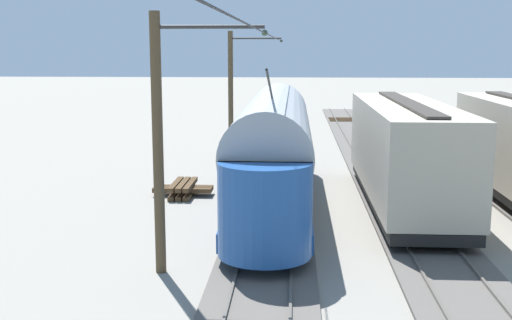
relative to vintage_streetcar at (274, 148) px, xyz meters
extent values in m
plane|color=gray|center=(-4.88, 1.39, -2.26)|extent=(220.00, 220.00, 0.00)
cube|color=#47331E|center=(-9.75, -30.61, -2.15)|extent=(2.50, 0.24, 0.08)
cube|color=#47331E|center=(-9.75, -29.96, -2.15)|extent=(2.50, 0.24, 0.08)
cube|color=#47331E|center=(-9.75, -29.31, -2.15)|extent=(2.50, 0.24, 0.08)
cube|color=#47331E|center=(-9.75, -28.66, -2.15)|extent=(2.50, 0.24, 0.08)
cube|color=#47331E|center=(-9.75, -28.01, -2.15)|extent=(2.50, 0.24, 0.08)
cube|color=#56514C|center=(-4.88, 1.39, -2.21)|extent=(2.80, 80.00, 0.10)
cube|color=#59544C|center=(-4.16, 1.39, -2.12)|extent=(0.07, 80.00, 0.08)
cube|color=#59544C|center=(-5.59, 1.39, -2.12)|extent=(0.07, 80.00, 0.08)
cube|color=#47331E|center=(-4.88, -30.61, -2.15)|extent=(2.50, 0.24, 0.08)
cube|color=#47331E|center=(-4.88, -29.96, -2.15)|extent=(2.50, 0.24, 0.08)
cube|color=#47331E|center=(-4.88, -29.31, -2.15)|extent=(2.50, 0.24, 0.08)
cube|color=#47331E|center=(-4.88, -28.66, -2.15)|extent=(2.50, 0.24, 0.08)
cube|color=#47331E|center=(-4.88, -28.01, -2.15)|extent=(2.50, 0.24, 0.08)
cube|color=#56514C|center=(0.00, 1.39, -2.21)|extent=(2.80, 80.00, 0.10)
cube|color=#59544C|center=(0.72, 1.39, -2.12)|extent=(0.07, 80.00, 0.08)
cube|color=#59544C|center=(-0.72, 1.39, -2.12)|extent=(0.07, 80.00, 0.08)
cube|color=#47331E|center=(0.00, -30.61, -2.15)|extent=(2.50, 0.24, 0.08)
cube|color=#47331E|center=(0.00, -29.96, -2.15)|extent=(2.50, 0.24, 0.08)
cube|color=#47331E|center=(0.00, -29.31, -2.15)|extent=(2.50, 0.24, 0.08)
cube|color=#47331E|center=(0.00, -28.66, -2.15)|extent=(2.50, 0.24, 0.08)
cube|color=#47331E|center=(0.00, -28.01, -2.15)|extent=(2.50, 0.24, 0.08)
cube|color=#1E4C93|center=(0.00, 0.01, -1.55)|extent=(2.65, 14.26, 0.55)
cube|color=#1E4C93|center=(0.00, 0.01, -0.80)|extent=(2.55, 14.26, 0.95)
cube|color=silver|center=(0.00, 0.01, 0.20)|extent=(2.55, 14.26, 1.05)
cylinder|color=#999EA3|center=(0.00, 0.01, 0.72)|extent=(2.65, 13.97, 2.65)
cylinder|color=#1E4C93|center=(0.00, -7.07, -0.55)|extent=(2.55, 2.55, 2.55)
cylinder|color=#1E4C93|center=(0.00, 7.09, -0.55)|extent=(2.55, 2.55, 2.55)
cube|color=black|center=(0.00, -8.21, 0.46)|extent=(1.63, 0.08, 0.36)
cube|color=black|center=(0.00, -8.25, 0.15)|extent=(1.73, 0.06, 0.80)
cube|color=black|center=(-1.29, 0.01, 0.20)|extent=(0.04, 11.98, 0.80)
cube|color=black|center=(1.29, 0.01, 0.20)|extent=(0.04, 11.98, 0.80)
cylinder|color=silver|center=(0.00, -8.33, -0.80)|extent=(0.24, 0.06, 0.24)
cube|color=gray|center=(0.00, -8.27, -1.73)|extent=(1.94, 0.12, 0.20)
cylinder|color=black|center=(0.00, 4.26, 2.59)|extent=(0.07, 4.25, 1.14)
cylinder|color=black|center=(-0.72, -4.56, -1.70)|extent=(0.10, 0.76, 0.76)
cylinder|color=black|center=(0.72, -4.56, -1.70)|extent=(0.10, 0.76, 0.76)
cylinder|color=black|center=(-0.72, 4.57, -1.70)|extent=(0.10, 0.76, 0.76)
cylinder|color=black|center=(0.72, 4.57, -1.70)|extent=(0.10, 0.76, 0.76)
cylinder|color=black|center=(-9.03, -4.76, -1.66)|extent=(0.10, 0.84, 0.84)
cube|color=#B2A893|center=(-4.88, 0.01, 0.07)|extent=(2.90, 11.80, 3.20)
cube|color=#332D28|center=(-4.88, 0.01, 1.73)|extent=(0.70, 10.62, 0.08)
cube|color=black|center=(-4.88, 0.01, -1.73)|extent=(2.70, 11.80, 0.36)
cube|color=black|center=(-6.36, 0.01, -0.18)|extent=(0.06, 2.20, 2.56)
cylinder|color=black|center=(-5.59, -4.11, -1.66)|extent=(0.10, 0.84, 0.84)
cylinder|color=black|center=(-4.16, -4.11, -1.66)|extent=(0.10, 0.84, 0.84)
cylinder|color=black|center=(-5.59, 4.14, -1.66)|extent=(0.10, 0.84, 0.84)
cylinder|color=black|center=(-4.16, 4.14, -1.66)|extent=(0.10, 0.84, 0.84)
cylinder|color=#4C3D28|center=(2.78, -11.55, 1.18)|extent=(0.28, 0.28, 6.88)
cylinder|color=#2D2D2D|center=(1.39, -11.55, 4.22)|extent=(2.78, 0.10, 0.10)
sphere|color=#334733|center=(0.00, -11.55, 4.07)|extent=(0.16, 0.16, 0.16)
cylinder|color=#4C3D28|center=(2.78, 7.43, 1.18)|extent=(0.28, 0.28, 6.88)
cylinder|color=#2D2D2D|center=(1.39, 7.43, 4.22)|extent=(2.78, 0.10, 0.10)
sphere|color=#334733|center=(0.00, 7.43, 4.07)|extent=(0.16, 0.16, 0.16)
cylinder|color=black|center=(0.00, 7.43, 4.07)|extent=(0.03, 41.96, 0.03)
cylinder|color=black|center=(1.39, -11.55, 4.22)|extent=(2.78, 0.02, 0.02)
cube|color=#47331E|center=(3.46, -1.61, -2.17)|extent=(0.24, 2.40, 0.18)
cube|color=#47331E|center=(3.76, -1.61, -2.17)|extent=(0.24, 2.40, 0.18)
cube|color=#47331E|center=(4.06, -1.61, -2.17)|extent=(0.24, 2.40, 0.18)
cube|color=#47331E|center=(3.76, -1.91, -1.99)|extent=(2.40, 0.24, 0.18)
cube|color=#47331E|center=(3.76, -1.61, -1.99)|extent=(2.40, 0.24, 0.18)
cube|color=#47331E|center=(3.76, -1.31, -1.99)|extent=(2.40, 0.24, 0.18)
cube|color=#47331E|center=(3.46, -1.61, -1.81)|extent=(0.24, 2.40, 0.18)
cube|color=#47331E|center=(3.76, -1.61, -1.81)|extent=(0.24, 2.40, 0.18)
cube|color=#47331E|center=(4.06, -1.61, -1.81)|extent=(0.24, 2.40, 0.18)
cube|color=#B2A519|center=(-9.75, -6.73, -1.86)|extent=(1.80, 0.60, 0.80)
camera|label=1|loc=(-0.77, 23.65, 3.69)|focal=44.74mm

